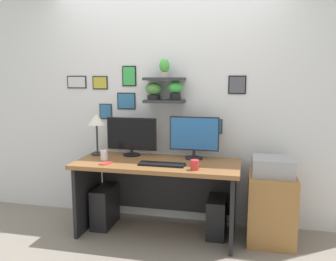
{
  "coord_description": "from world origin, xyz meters",
  "views": [
    {
      "loc": [
        0.84,
        -3.22,
        1.58
      ],
      "look_at": [
        0.1,
        0.05,
        1.06
      ],
      "focal_mm": 36.94,
      "sensor_mm": 36.0,
      "label": 1
    }
  ],
  "objects": [
    {
      "name": "drawer_cabinet",
      "position": [
        1.11,
        0.1,
        0.33
      ],
      "size": [
        0.44,
        0.5,
        0.66
      ],
      "primitive_type": "cube",
      "color": "#9E6B38",
      "rests_on": "ground"
    },
    {
      "name": "desk",
      "position": [
        0.0,
        0.05,
        0.54
      ],
      "size": [
        1.62,
        0.68,
        0.75
      ],
      "color": "brown",
      "rests_on": "ground"
    },
    {
      "name": "desk_lamp",
      "position": [
        -0.71,
        0.16,
        1.1
      ],
      "size": [
        0.19,
        0.19,
        0.44
      ],
      "color": "#2D2D33",
      "rests_on": "desk"
    },
    {
      "name": "computer_tower_right",
      "position": [
        0.59,
        0.12,
        0.19
      ],
      "size": [
        0.18,
        0.4,
        0.39
      ],
      "primitive_type": "cube",
      "color": "black",
      "rests_on": "ground"
    },
    {
      "name": "ground_plane",
      "position": [
        0.0,
        0.0,
        0.0
      ],
      "size": [
        8.0,
        8.0,
        0.0
      ],
      "primitive_type": "plane",
      "color": "gray"
    },
    {
      "name": "pen_cup",
      "position": [
        -0.54,
        -0.04,
        0.8
      ],
      "size": [
        0.07,
        0.07,
        0.1
      ],
      "primitive_type": "cylinder",
      "color": "white",
      "rests_on": "desk"
    },
    {
      "name": "monitor_left",
      "position": [
        -0.34,
        0.22,
        0.96
      ],
      "size": [
        0.54,
        0.18,
        0.41
      ],
      "color": "black",
      "rests_on": "desk"
    },
    {
      "name": "computer_mouse",
      "position": [
        0.4,
        -0.11,
        0.77
      ],
      "size": [
        0.06,
        0.09,
        0.03
      ],
      "primitive_type": "ellipsoid",
      "color": "black",
      "rests_on": "desk"
    },
    {
      "name": "cell_phone",
      "position": [
        -0.46,
        -0.18,
        0.76
      ],
      "size": [
        0.1,
        0.15,
        0.01
      ],
      "primitive_type": "cube",
      "rotation": [
        0.0,
        0.0,
        -0.25
      ],
      "color": "red",
      "rests_on": "desk"
    },
    {
      "name": "monitor_right",
      "position": [
        0.34,
        0.22,
        0.98
      ],
      "size": [
        0.51,
        0.18,
        0.43
      ],
      "color": "black",
      "rests_on": "desk"
    },
    {
      "name": "computer_tower_left",
      "position": [
        -0.6,
        0.07,
        0.21
      ],
      "size": [
        0.18,
        0.4,
        0.42
      ],
      "primitive_type": "cube",
      "color": "black",
      "rests_on": "ground"
    },
    {
      "name": "keyboard",
      "position": [
        0.08,
        -0.12,
        0.76
      ],
      "size": [
        0.44,
        0.14,
        0.02
      ],
      "primitive_type": "cube",
      "color": "black",
      "rests_on": "desk"
    },
    {
      "name": "coffee_mug",
      "position": [
        0.41,
        -0.21,
        0.8
      ],
      "size": [
        0.08,
        0.08,
        0.09
      ],
      "primitive_type": "cylinder",
      "color": "red",
      "rests_on": "desk"
    },
    {
      "name": "printer",
      "position": [
        1.11,
        0.1,
        0.74
      ],
      "size": [
        0.38,
        0.34,
        0.17
      ],
      "primitive_type": "cube",
      "color": "#9E9EA3",
      "rests_on": "drawer_cabinet"
    },
    {
      "name": "back_wall_assembly",
      "position": [
        -0.0,
        0.44,
        1.35
      ],
      "size": [
        4.4,
        0.24,
        2.7
      ],
      "color": "silver",
      "rests_on": "ground"
    }
  ]
}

